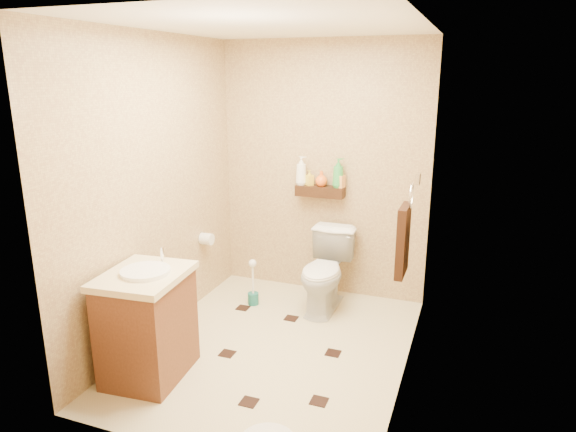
% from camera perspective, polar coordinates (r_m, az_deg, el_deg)
% --- Properties ---
extents(ground, '(2.50, 2.50, 0.00)m').
position_cam_1_polar(ground, '(4.17, -1.51, -14.47)').
color(ground, beige).
rests_on(ground, ground).
extents(wall_back, '(2.00, 0.04, 2.40)m').
position_cam_1_polar(wall_back, '(4.88, 3.90, 5.02)').
color(wall_back, tan).
rests_on(wall_back, ground).
extents(wall_front, '(2.00, 0.04, 2.40)m').
position_cam_1_polar(wall_front, '(2.65, -11.84, -4.30)').
color(wall_front, tan).
rests_on(wall_front, ground).
extents(wall_left, '(0.04, 2.50, 2.40)m').
position_cam_1_polar(wall_left, '(4.19, -14.43, 2.83)').
color(wall_left, tan).
rests_on(wall_left, ground).
extents(wall_right, '(0.04, 2.50, 2.40)m').
position_cam_1_polar(wall_right, '(3.48, 13.80, 0.34)').
color(wall_right, tan).
rests_on(wall_right, ground).
extents(ceiling, '(2.00, 2.50, 0.02)m').
position_cam_1_polar(ceiling, '(3.63, -1.79, 20.49)').
color(ceiling, white).
rests_on(ceiling, wall_back).
extents(wall_shelf, '(0.46, 0.14, 0.10)m').
position_cam_1_polar(wall_shelf, '(4.84, 3.59, 2.76)').
color(wall_shelf, '#36210E').
rests_on(wall_shelf, wall_back).
extents(floor_accents, '(1.18, 1.37, 0.01)m').
position_cam_1_polar(floor_accents, '(4.13, -1.34, -14.80)').
color(floor_accents, black).
rests_on(floor_accents, ground).
extents(toilet, '(0.41, 0.71, 0.72)m').
position_cam_1_polar(toilet, '(4.68, 4.16, -6.17)').
color(toilet, white).
rests_on(toilet, ground).
extents(vanity, '(0.58, 0.68, 0.90)m').
position_cam_1_polar(vanity, '(3.80, -15.35, -11.41)').
color(vanity, brown).
rests_on(vanity, ground).
extents(toilet_brush, '(0.10, 0.10, 0.44)m').
position_cam_1_polar(toilet_brush, '(4.83, -3.91, -8.06)').
color(toilet_brush, '#196661').
rests_on(toilet_brush, ground).
extents(towel_ring, '(0.12, 0.30, 0.76)m').
position_cam_1_polar(towel_ring, '(3.80, 12.73, -2.33)').
color(towel_ring, silver).
rests_on(towel_ring, wall_right).
extents(toilet_paper, '(0.12, 0.11, 0.12)m').
position_cam_1_polar(toilet_paper, '(4.85, -9.03, -2.52)').
color(toilet_paper, white).
rests_on(toilet_paper, wall_left).
extents(bottle_a, '(0.11, 0.11, 0.27)m').
position_cam_1_polar(bottle_a, '(4.86, 1.48, 5.08)').
color(bottle_a, white).
rests_on(bottle_a, wall_shelf).
extents(bottle_b, '(0.09, 0.09, 0.15)m').
position_cam_1_polar(bottle_b, '(4.84, 2.40, 4.28)').
color(bottle_b, gold).
rests_on(bottle_b, wall_shelf).
extents(bottle_c, '(0.14, 0.14, 0.15)m').
position_cam_1_polar(bottle_c, '(4.81, 3.73, 4.18)').
color(bottle_c, orange).
rests_on(bottle_c, wall_shelf).
extents(bottle_d, '(0.14, 0.14, 0.27)m').
position_cam_1_polar(bottle_d, '(4.75, 5.60, 4.79)').
color(bottle_d, green).
rests_on(bottle_d, wall_shelf).
extents(bottle_e, '(0.09, 0.09, 0.17)m').
position_cam_1_polar(bottle_e, '(4.76, 5.80, 4.19)').
color(bottle_e, '#E89B4D').
rests_on(bottle_e, wall_shelf).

